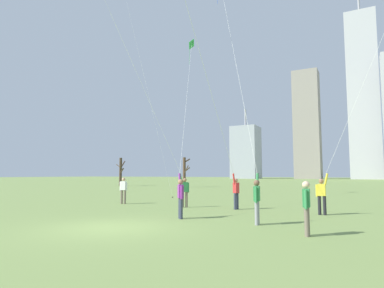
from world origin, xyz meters
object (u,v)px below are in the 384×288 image
object	(u,v)px
kite_flyer_far_back_green	(184,155)
bystander_watching_nearby	(123,189)
kite_flyer_midfield_center_purple	(344,138)
bystander_far_off_by_trees	(307,205)
kite_flyer_midfield_left_yellow	(156,123)
bare_tree_left_of_center	(121,171)
kite_flyer_foreground_right_teal	(218,127)
bare_tree_center	(185,171)
kite_flyer_midfield_right_blue	(247,142)

from	to	relation	value
kite_flyer_far_back_green	bystander_watching_nearby	xyz separation A→B (m)	(-5.59, 2.34, -1.86)
kite_flyer_midfield_center_purple	bystander_far_off_by_trees	bearing A→B (deg)	-98.10
kite_flyer_midfield_left_yellow	bystander_far_off_by_trees	bearing A→B (deg)	-26.70
bystander_watching_nearby	bare_tree_left_of_center	distance (m)	32.62
bystander_watching_nearby	kite_flyer_foreground_right_teal	bearing A→B (deg)	-20.91
kite_flyer_midfield_center_purple	bare_tree_left_of_center	xyz separation A→B (m)	(-33.67, 24.82, -1.08)
kite_flyer_midfield_center_purple	kite_flyer_midfield_left_yellow	size ratio (longest dim) A/B	1.34
kite_flyer_foreground_right_teal	kite_flyer_midfield_left_yellow	size ratio (longest dim) A/B	0.88
kite_flyer_midfield_left_yellow	bare_tree_center	xyz separation A→B (m)	(-13.10, 26.79, -2.31)
kite_flyer_midfield_center_purple	kite_flyer_foreground_right_teal	distance (m)	5.75
kite_flyer_far_back_green	kite_flyer_midfield_left_yellow	world-z (taller)	kite_flyer_midfield_left_yellow
kite_flyer_far_back_green	kite_flyer_foreground_right_teal	distance (m)	2.46
bare_tree_left_of_center	bystander_watching_nearby	bearing A→B (deg)	-49.67
bare_tree_left_of_center	bare_tree_center	size ratio (longest dim) A/B	1.05
kite_flyer_far_back_green	kite_flyer_midfield_right_blue	size ratio (longest dim) A/B	0.86
kite_flyer_far_back_green	bare_tree_left_of_center	distance (m)	38.08
kite_flyer_foreground_right_teal	bare_tree_left_of_center	size ratio (longest dim) A/B	3.34
kite_flyer_far_back_green	kite_flyer_midfield_left_yellow	size ratio (longest dim) A/B	0.82
bystander_watching_nearby	bystander_far_off_by_trees	xyz separation A→B (m)	(11.75, -5.82, 0.00)
kite_flyer_far_back_green	kite_flyer_midfield_center_purple	size ratio (longest dim) A/B	0.62
kite_flyer_midfield_center_purple	bystander_far_off_by_trees	size ratio (longest dim) A/B	13.89
bystander_watching_nearby	bystander_far_off_by_trees	distance (m)	13.12
kite_flyer_midfield_center_purple	kite_flyer_foreground_right_teal	bearing A→B (deg)	-149.04
kite_flyer_far_back_green	bare_tree_center	xyz separation A→B (m)	(-15.18, 27.45, -0.51)
kite_flyer_midfield_left_yellow	bare_tree_left_of_center	xyz separation A→B (m)	(-24.59, 26.51, -2.19)
kite_flyer_foreground_right_teal	kite_flyer_midfield_right_blue	bearing A→B (deg)	-6.10
kite_flyer_midfield_center_purple	bystander_watching_nearby	size ratio (longest dim) A/B	13.89
kite_flyer_foreground_right_teal	bystander_watching_nearby	bearing A→B (deg)	159.09
kite_flyer_far_back_green	kite_flyer_foreground_right_teal	xyz separation A→B (m)	(2.08, -0.59, 1.16)
kite_flyer_midfield_left_yellow	bystander_watching_nearby	size ratio (longest dim) A/B	10.39
kite_flyer_foreground_right_teal	bare_tree_left_of_center	xyz separation A→B (m)	(-28.76, 27.77, -1.55)
bystander_watching_nearby	bystander_far_off_by_trees	world-z (taller)	same
kite_flyer_foreground_right_teal	bystander_far_off_by_trees	distance (m)	5.85
kite_flyer_midfield_right_blue	bare_tree_left_of_center	bearing A→B (deg)	137.19
kite_flyer_midfield_right_blue	bystander_watching_nearby	size ratio (longest dim) A/B	9.98
kite_flyer_midfield_left_yellow	bare_tree_left_of_center	size ratio (longest dim) A/B	3.79
kite_flyer_midfield_center_purple	kite_flyer_midfield_left_yellow	xyz separation A→B (m)	(-9.08, -1.69, 1.11)
kite_flyer_midfield_left_yellow	bare_tree_left_of_center	distance (m)	36.23
bare_tree_center	kite_flyer_midfield_left_yellow	bearing A→B (deg)	-63.94
kite_flyer_foreground_right_teal	kite_flyer_midfield_left_yellow	xyz separation A→B (m)	(-4.17, 1.25, 0.64)
kite_flyer_midfield_center_purple	bare_tree_center	bearing A→B (deg)	131.47
kite_flyer_foreground_right_teal	kite_flyer_far_back_green	bearing A→B (deg)	164.16
kite_flyer_far_back_green	kite_flyer_midfield_center_purple	bearing A→B (deg)	18.61
bystander_far_off_by_trees	bare_tree_center	distance (m)	37.61
kite_flyer_far_back_green	bare_tree_left_of_center	xyz separation A→B (m)	(-26.68, 27.18, -0.39)
bare_tree_left_of_center	kite_flyer_midfield_left_yellow	bearing A→B (deg)	-47.15
kite_flyer_foreground_right_teal	bare_tree_left_of_center	distance (m)	40.01
kite_flyer_far_back_green	bystander_far_off_by_trees	world-z (taller)	kite_flyer_far_back_green
kite_flyer_foreground_right_teal	bare_tree_left_of_center	bearing A→B (deg)	136.00
kite_flyer_midfield_left_yellow	bystander_watching_nearby	world-z (taller)	kite_flyer_midfield_left_yellow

